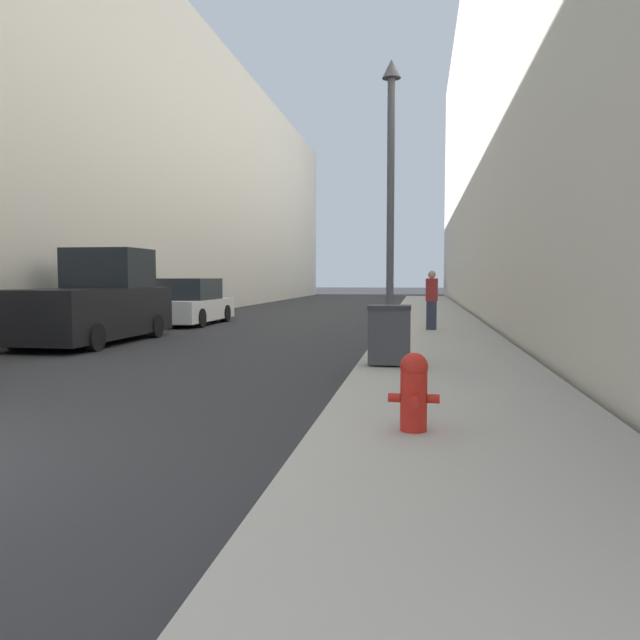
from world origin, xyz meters
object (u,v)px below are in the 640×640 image
Objects in this scene: trash_bin at (390,334)px; lamppost at (391,184)px; parked_sedan_near at (190,304)px; pickup_truck at (95,304)px; pedestrian_on_sidewalk at (432,300)px; fire_hydrant at (414,390)px.

lamppost reaches higher than trash_bin.
pickup_truck is at bearing -91.34° from parked_sedan_near.
pedestrian_on_sidewalk is at bearing 22.36° from pickup_truck.
trash_bin is at bearing -53.90° from parked_sedan_near.
pedestrian_on_sidewalk is (0.85, 7.59, 0.33)m from trash_bin.
trash_bin is at bearing 95.67° from fire_hydrant.
parked_sedan_near reaches higher than fire_hydrant.
pickup_truck reaches higher than pedestrian_on_sidewalk.
trash_bin is 0.16× the size of lamppost.
fire_hydrant is 11.95m from pickup_truck.
trash_bin is 0.23× the size of parked_sedan_near.
fire_hydrant is at bearing -91.83° from pedestrian_on_sidewalk.
fire_hydrant is 17.03m from parked_sedan_near.
pickup_truck is 9.27m from pedestrian_on_sidewalk.
fire_hydrant is at bearing -46.75° from pickup_truck.
pedestrian_on_sidewalk is at bearing -18.34° from parked_sedan_near.
lamppost is 8.05m from pickup_truck.
pickup_truck is at bearing -157.64° from pedestrian_on_sidewalk.
trash_bin is at bearing -96.39° from pedestrian_on_sidewalk.
trash_bin is 0.61× the size of pedestrian_on_sidewalk.
parked_sedan_near is (-8.03, 15.02, 0.18)m from fire_hydrant.
parked_sedan_near is 2.67× the size of pedestrian_on_sidewalk.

